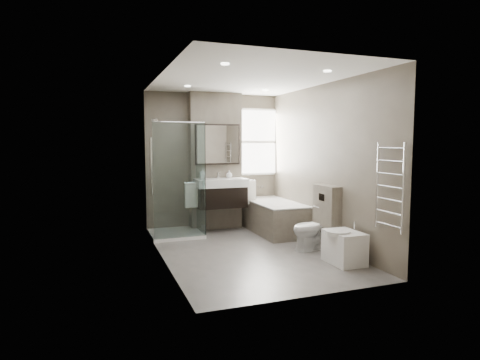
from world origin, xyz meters
name	(u,v)px	position (x,y,z in m)	size (l,w,h in m)	color
room	(249,167)	(0.00, 0.00, 1.30)	(2.70, 3.90, 2.70)	#595552
vanity_pier	(215,162)	(0.00, 1.77, 1.30)	(1.00, 0.25, 2.60)	#5C5449
vanity	(221,193)	(0.00, 1.43, 0.74)	(0.95, 0.47, 0.66)	black
mirror_cabinet	(218,144)	(0.00, 1.61, 1.63)	(0.86, 0.08, 0.76)	black
towel_left	(191,195)	(-0.56, 1.40, 0.72)	(0.24, 0.06, 0.44)	white
towel_right	(249,193)	(0.56, 1.40, 0.72)	(0.24, 0.06, 0.44)	white
shower_enclosure	(182,209)	(-0.75, 1.35, 0.49)	(0.90, 0.90, 2.00)	white
bathtub	(274,215)	(0.92, 1.10, 0.32)	(0.75, 1.60, 0.57)	#5C5449
window	(257,142)	(0.90, 1.88, 1.68)	(0.98, 0.06, 1.33)	white
toilet	(312,228)	(0.97, -0.23, 0.34)	(0.38, 0.67, 0.68)	white
cistern_box	(327,217)	(1.21, -0.25, 0.50)	(0.19, 0.55, 1.00)	#5C5449
bidet	(344,247)	(1.01, -1.01, 0.24)	(0.48, 0.56, 0.57)	white
towel_radiator	(390,187)	(1.25, -1.60, 1.12)	(0.03, 0.49, 1.10)	silver
soap_bottle_a	(203,174)	(-0.32, 1.48, 1.10)	(0.09, 0.09, 0.19)	white
soap_bottle_b	(229,174)	(0.20, 1.54, 1.07)	(0.11, 0.11, 0.15)	white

